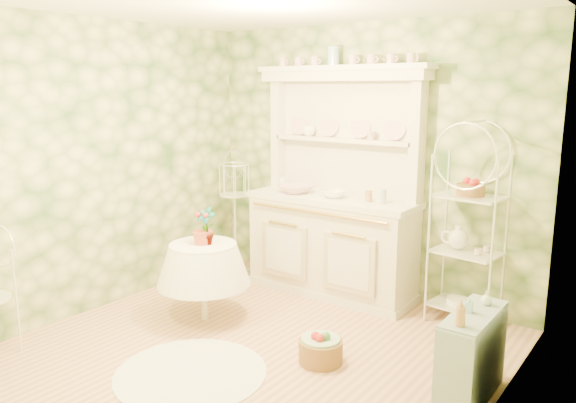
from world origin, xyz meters
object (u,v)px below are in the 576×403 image
Objects in this scene: floor_basket at (321,348)px; kitchen_dresser at (332,183)px; side_shelf at (472,355)px; round_table at (204,284)px; birdcage_stand at (235,212)px; bakers_rack at (468,228)px.

kitchen_dresser is at bearing 118.99° from floor_basket.
round_table is (-2.39, -0.11, 0.03)m from side_shelf.
floor_basket is at bearing -61.01° from kitchen_dresser.
kitchen_dresser is 1.28m from birdcage_stand.
side_shelf is at bearing -32.27° from kitchen_dresser.
side_shelf is 2.39m from round_table.
kitchen_dresser is 3.34× the size of round_table.
floor_basket is (-1.09, -0.17, -0.20)m from side_shelf.
round_table reaches higher than side_shelf.
round_table is 1.37m from birdcage_stand.
floor_basket is (1.30, -0.06, -0.22)m from round_table.
bakers_rack is 2.35× the size of side_shelf.
bakers_rack reaches higher than floor_basket.
side_shelf is 1.12m from floor_basket.
floor_basket is at bearing -165.71° from side_shelf.
floor_basket is (0.74, -1.33, -1.02)m from kitchen_dresser.
kitchen_dresser reaches higher than birdcage_stand.
bakers_rack reaches higher than birdcage_stand.
bakers_rack reaches higher than round_table.
round_table is at bearing -113.84° from kitchen_dresser.
side_shelf is 3.23m from birdcage_stand.
kitchen_dresser reaches higher than floor_basket.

